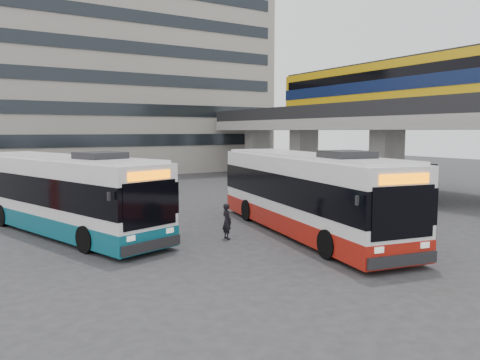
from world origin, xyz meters
TOP-DOWN VIEW (x-y plane):
  - ground at (0.00, 0.00)m, footprint 120.00×120.00m
  - viaduct at (17.00, 10.48)m, footprint 8.00×32.00m
  - bike_shelter at (8.50, 3.00)m, footprint 10.00×4.00m
  - office_block at (6.00, 36.00)m, footprint 30.00×15.00m
  - road_markings at (2.50, -3.00)m, footprint 0.15×7.60m
  - bus_main at (1.89, -0.75)m, footprint 5.03×13.06m
  - bus_teal at (-7.21, 4.92)m, footprint 6.29×12.68m
  - pedestrian at (-1.63, 0.03)m, footprint 0.37×0.56m

SIDE VIEW (x-z plane):
  - ground at x=0.00m, z-range 0.00..0.00m
  - road_markings at x=2.50m, z-range 0.00..0.01m
  - pedestrian at x=-1.63m, z-range 0.00..1.51m
  - bike_shelter at x=8.50m, z-range 0.25..2.79m
  - bus_teal at x=-7.21m, z-range -0.13..3.55m
  - bus_main at x=1.89m, z-range -0.14..3.64m
  - viaduct at x=17.00m, z-range 1.39..11.07m
  - office_block at x=6.00m, z-range 0.00..25.00m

